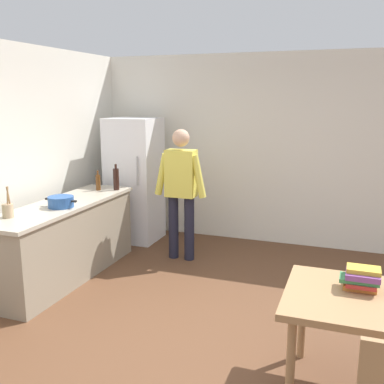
% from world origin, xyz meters
% --- Properties ---
extents(ground_plane, '(14.00, 14.00, 0.00)m').
position_xyz_m(ground_plane, '(0.00, 0.00, 0.00)').
color(ground_plane, brown).
extents(wall_back, '(6.40, 0.12, 2.70)m').
position_xyz_m(wall_back, '(0.00, 3.00, 1.35)').
color(wall_back, silver).
rests_on(wall_back, ground_plane).
extents(kitchen_counter, '(0.64, 2.20, 0.90)m').
position_xyz_m(kitchen_counter, '(-2.00, 0.80, 0.45)').
color(kitchen_counter, gray).
rests_on(kitchen_counter, ground_plane).
extents(refrigerator, '(0.70, 0.67, 1.80)m').
position_xyz_m(refrigerator, '(-1.90, 2.40, 0.90)').
color(refrigerator, white).
rests_on(refrigerator, ground_plane).
extents(person, '(0.70, 0.22, 1.70)m').
position_xyz_m(person, '(-0.95, 1.85, 0.98)').
color(person, '#1E1E2D').
rests_on(person, ground_plane).
extents(cooking_pot, '(0.40, 0.28, 0.12)m').
position_xyz_m(cooking_pot, '(-1.90, 0.64, 0.96)').
color(cooking_pot, '#285193').
rests_on(cooking_pot, kitchen_counter).
extents(utensil_jar, '(0.11, 0.11, 0.32)m').
position_xyz_m(utensil_jar, '(-2.13, 0.09, 0.98)').
color(utensil_jar, tan).
rests_on(utensil_jar, kitchen_counter).
extents(bottle_beer_brown, '(0.06, 0.06, 0.26)m').
position_xyz_m(bottle_beer_brown, '(-2.00, 1.58, 1.01)').
color(bottle_beer_brown, '#5B3314').
rests_on(bottle_beer_brown, kitchen_counter).
extents(bottle_wine_dark, '(0.08, 0.08, 0.34)m').
position_xyz_m(bottle_wine_dark, '(-1.79, 1.68, 1.05)').
color(bottle_wine_dark, black).
rests_on(bottle_wine_dark, kitchen_counter).
extents(book_stack, '(0.27, 0.19, 0.16)m').
position_xyz_m(book_stack, '(1.21, -0.17, 0.83)').
color(book_stack, orange).
rests_on(book_stack, dining_table).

